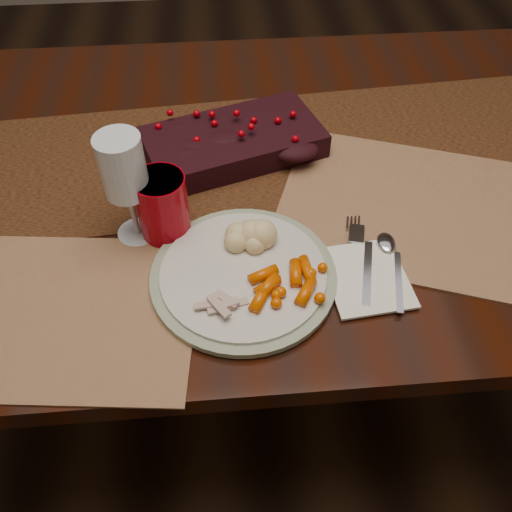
{
  "coord_description": "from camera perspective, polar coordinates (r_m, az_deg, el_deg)",
  "views": [
    {
      "loc": [
        -0.08,
        -0.84,
        1.44
      ],
      "look_at": [
        -0.03,
        -0.29,
        0.8
      ],
      "focal_mm": 38.0,
      "sensor_mm": 36.0,
      "label": 1
    }
  ],
  "objects": [
    {
      "name": "spoon",
      "position": [
        0.91,
        14.38,
        -1.32
      ],
      "size": [
        0.06,
        0.16,
        0.0
      ],
      "primitive_type": null,
      "rotation": [
        0.0,
        0.0,
        -0.22
      ],
      "color": "white",
      "rests_on": "napkin"
    },
    {
      "name": "floor",
      "position": [
        1.67,
        0.22,
        -10.67
      ],
      "size": [
        5.0,
        5.0,
        0.0
      ],
      "primitive_type": "plane",
      "color": "black",
      "rests_on": "ground"
    },
    {
      "name": "wine_glass",
      "position": [
        0.9,
        -13.32,
        6.79
      ],
      "size": [
        0.09,
        0.09,
        0.2
      ],
      "primitive_type": null,
      "rotation": [
        0.0,
        0.0,
        0.25
      ],
      "color": "#A5B4BD",
      "rests_on": "dining_table"
    },
    {
      "name": "dinner_plate",
      "position": [
        0.87,
        -1.35,
        -1.98
      ],
      "size": [
        0.33,
        0.33,
        0.02
      ],
      "primitive_type": "cylinder",
      "rotation": [
        0.0,
        0.0,
        0.12
      ],
      "color": "silver",
      "rests_on": "placemat_main"
    },
    {
      "name": "napkin",
      "position": [
        0.89,
        11.56,
        -2.2
      ],
      "size": [
        0.14,
        0.16,
        0.01
      ],
      "primitive_type": "cube",
      "rotation": [
        0.0,
        0.0,
        0.1
      ],
      "color": "white",
      "rests_on": "placemat_main"
    },
    {
      "name": "red_cup",
      "position": [
        0.92,
        -9.79,
        5.21
      ],
      "size": [
        0.11,
        0.11,
        0.12
      ],
      "primitive_type": "cylinder",
      "rotation": [
        0.0,
        0.0,
        -0.34
      ],
      "color": "#9E000D",
      "rests_on": "placemat_main"
    },
    {
      "name": "turkey_shreds",
      "position": [
        0.82,
        -3.83,
        -5.04
      ],
      "size": [
        0.08,
        0.07,
        0.02
      ],
      "primitive_type": null,
      "rotation": [
        0.0,
        0.0,
        -0.16
      ],
      "color": "tan",
      "rests_on": "dinner_plate"
    },
    {
      "name": "placemat_main",
      "position": [
        1.03,
        16.67,
        4.79
      ],
      "size": [
        0.59,
        0.51,
        0.0
      ],
      "primitive_type": "cube",
      "rotation": [
        0.0,
        0.0,
        -0.35
      ],
      "color": "#856245",
      "rests_on": "dining_table"
    },
    {
      "name": "placemat_second",
      "position": [
        0.89,
        -19.99,
        -5.53
      ],
      "size": [
        0.45,
        0.35,
        0.0
      ],
      "primitive_type": "cube",
      "rotation": [
        0.0,
        0.0,
        -0.11
      ],
      "color": "brown",
      "rests_on": "dining_table"
    },
    {
      "name": "dining_table",
      "position": [
        1.36,
        0.26,
        -2.6
      ],
      "size": [
        1.8,
        1.0,
        0.75
      ],
      "primitive_type": "cube",
      "color": "black",
      "rests_on": "floor"
    },
    {
      "name": "baby_carrots",
      "position": [
        0.83,
        2.99,
        -3.45
      ],
      "size": [
        0.14,
        0.12,
        0.02
      ],
      "primitive_type": null,
      "rotation": [
        0.0,
        0.0,
        -0.32
      ],
      "color": "#D65000",
      "rests_on": "dinner_plate"
    },
    {
      "name": "fork",
      "position": [
        0.9,
        11.35,
        -0.6
      ],
      "size": [
        0.07,
        0.17,
        0.0
      ],
      "primitive_type": null,
      "rotation": [
        0.0,
        0.0,
        -0.25
      ],
      "color": "white",
      "rests_on": "napkin"
    },
    {
      "name": "mashed_potatoes",
      "position": [
        0.88,
        -0.74,
        2.16
      ],
      "size": [
        0.09,
        0.08,
        0.05
      ],
      "primitive_type": null,
      "rotation": [
        0.0,
        0.0,
        0.02
      ],
      "color": "#E2D486",
      "rests_on": "dinner_plate"
    },
    {
      "name": "centerpiece",
      "position": [
        1.09,
        -2.41,
        12.23
      ],
      "size": [
        0.38,
        0.27,
        0.07
      ],
      "primitive_type": null,
      "rotation": [
        0.0,
        0.0,
        0.31
      ],
      "color": "black",
      "rests_on": "table_runner"
    },
    {
      "name": "table_runner",
      "position": [
        1.12,
        2.77,
        11.14
      ],
      "size": [
        1.86,
        0.51,
        0.0
      ],
      "primitive_type": "cube",
      "rotation": [
        0.0,
        0.0,
        0.07
      ],
      "color": "#3A1F06",
      "rests_on": "dining_table"
    }
  ]
}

